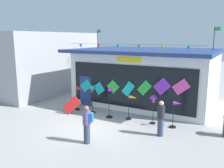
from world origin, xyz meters
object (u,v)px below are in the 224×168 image
object	(u,v)px
kite_shop_building	(147,75)
wind_spinner_far_right	(175,112)
wind_spinner_center_left	(111,99)
wind_spinner_right	(153,102)
display_kite_on_ground	(72,105)
person_mid_plaza	(87,124)
wind_spinner_far_left	(79,93)
wind_spinner_center_right	(132,104)
wind_spinner_left	(92,92)
person_near_camera	(161,118)

from	to	relation	value
kite_shop_building	wind_spinner_far_right	world-z (taller)	kite_shop_building
kite_shop_building	wind_spinner_far_right	xyz separation A→B (m)	(3.14, -4.03, -1.06)
wind_spinner_center_left	wind_spinner_right	xyz separation A→B (m)	(2.40, 0.29, 0.07)
wind_spinner_center_left	display_kite_on_ground	bearing A→B (deg)	-165.48
kite_shop_building	person_mid_plaza	distance (m)	7.75
wind_spinner_far_right	display_kite_on_ground	distance (m)	5.99
wind_spinner_far_left	wind_spinner_center_left	world-z (taller)	wind_spinner_center_left
wind_spinner_center_left	wind_spinner_center_right	distance (m)	1.21
kite_shop_building	wind_spinner_far_left	world-z (taller)	kite_shop_building
wind_spinner_left	wind_spinner_far_right	xyz separation A→B (m)	(4.99, 0.06, -0.44)
kite_shop_building	wind_spinner_left	size ratio (longest dim) A/B	5.42
wind_spinner_right	kite_shop_building	bearing A→B (deg)	116.00
wind_spinner_center_left	kite_shop_building	bearing A→B (deg)	84.13
wind_spinner_center_left	wind_spinner_far_right	size ratio (longest dim) A/B	1.27
wind_spinner_right	person_mid_plaza	xyz separation A→B (m)	(-1.64, -3.66, -0.31)
wind_spinner_left	person_near_camera	world-z (taller)	wind_spinner_left
wind_spinner_center_left	wind_spinner_center_right	xyz separation A→B (m)	(1.16, 0.26, -0.19)
wind_spinner_center_left	wind_spinner_center_right	bearing A→B (deg)	12.65
wind_spinner_right	display_kite_on_ground	world-z (taller)	wind_spinner_right
person_near_camera	person_mid_plaza	world-z (taller)	same
wind_spinner_left	person_mid_plaza	size ratio (longest dim) A/B	1.01
person_near_camera	wind_spinner_center_right	bearing A→B (deg)	44.05
kite_shop_building	wind_spinner_left	xyz separation A→B (m)	(-1.85, -4.09, -0.62)
wind_spinner_far_right	person_near_camera	xyz separation A→B (m)	(-0.33, -1.31, 0.02)
display_kite_on_ground	wind_spinner_right	bearing A→B (deg)	10.69
wind_spinner_center_right	wind_spinner_left	bearing A→B (deg)	-179.01
wind_spinner_right	person_near_camera	xyz separation A→B (m)	(0.85, -1.33, -0.35)
wind_spinner_far_left	wind_spinner_left	world-z (taller)	wind_spinner_left
kite_shop_building	wind_spinner_right	xyz separation A→B (m)	(1.96, -4.02, -0.70)
wind_spinner_far_right	person_mid_plaza	bearing A→B (deg)	-127.65
kite_shop_building	person_near_camera	distance (m)	6.13
wind_spinner_far_left	person_mid_plaza	bearing A→B (deg)	-48.61
kite_shop_building	display_kite_on_ground	world-z (taller)	kite_shop_building
wind_spinner_center_left	person_mid_plaza	size ratio (longest dim) A/B	1.05
wind_spinner_far_left	person_mid_plaza	size ratio (longest dim) A/B	0.90
wind_spinner_left	wind_spinner_right	xyz separation A→B (m)	(3.81, 0.07, -0.07)
wind_spinner_right	wind_spinner_far_right	xyz separation A→B (m)	(1.18, -0.02, -0.37)
wind_spinner_left	display_kite_on_ground	bearing A→B (deg)	-138.51
wind_spinner_far_right	person_mid_plaza	xyz separation A→B (m)	(-2.81, -3.65, 0.05)
wind_spinner_left	display_kite_on_ground	world-z (taller)	wind_spinner_left
wind_spinner_far_right	display_kite_on_ground	size ratio (longest dim) A/B	1.29
kite_shop_building	wind_spinner_far_left	distance (m)	5.02
wind_spinner_left	wind_spinner_far_right	bearing A→B (deg)	0.64
wind_spinner_far_right	person_mid_plaza	distance (m)	4.61
wind_spinner_far_left	wind_spinner_left	size ratio (longest dim) A/B	0.89
person_mid_plaza	display_kite_on_ground	xyz separation A→B (m)	(-3.11, 2.77, -0.32)
wind_spinner_left	display_kite_on_ground	xyz separation A→B (m)	(-0.93, -0.82, -0.70)
wind_spinner_far_left	display_kite_on_ground	size ratio (longest dim) A/B	1.41
wind_spinner_left	person_near_camera	distance (m)	4.85
display_kite_on_ground	person_mid_plaza	bearing A→B (deg)	-41.69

